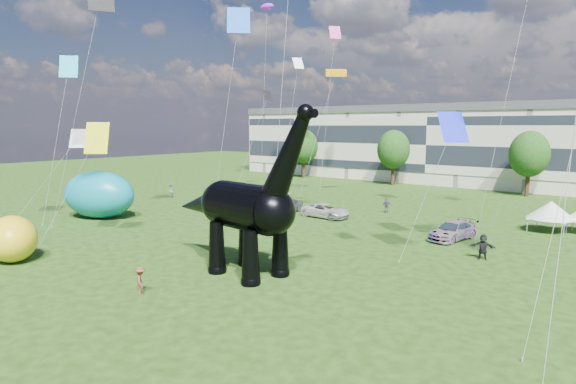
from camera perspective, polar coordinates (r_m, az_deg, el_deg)
The scene contains 16 objects.
ground at distance 30.82m, azimuth -12.93°, elevation -10.50°, with size 220.00×220.00×0.00m, color #16330C.
terrace_row at distance 85.92m, azimuth 17.48°, elevation 5.12°, with size 78.00×11.00×12.00m, color beige.
tree_far_left at distance 88.73m, azimuth 1.88°, elevation 5.74°, with size 5.20×5.20×9.44m.
tree_mid_left at distance 79.28m, azimuth 12.40°, elevation 5.31°, with size 5.20×5.20×9.44m.
tree_mid_right at distance 72.67m, azimuth 26.72°, elevation 4.43°, with size 5.20×5.20×9.44m.
dinosaur_sculpture at distance 31.40m, azimuth -5.51°, elevation -2.01°, with size 13.78×4.18×11.22m.
car_silver at distance 53.29m, azimuth -0.14°, elevation -1.64°, with size 1.87×4.65×1.58m, color #A6A6AB.
car_grey at distance 51.80m, azimuth -3.91°, elevation -2.01°, with size 1.54×4.41×1.45m, color gray.
car_white at distance 50.69m, azimuth 4.49°, elevation -2.22°, with size 2.44×5.29×1.47m, color silver.
car_dark at distance 43.21m, azimuth 18.94°, elevation -4.37°, with size 2.14×5.26×1.53m, color #595960.
gazebo_far at distance 49.78m, azimuth 28.71°, elevation -1.90°, with size 4.34×4.34×2.83m.
gazebo_left at distance 60.67m, azimuth -1.76°, elevation 0.60°, with size 5.16×5.16×2.74m.
inflatable_teal at distance 53.85m, azimuth -21.48°, elevation -0.28°, with size 7.92×4.95×4.95m, color #0C7F93.
inflatable_yellow at distance 39.45m, azimuth -29.88°, elevation -4.83°, with size 4.29×3.30×3.30m, color yellow.
visitors at distance 45.04m, azimuth -0.12°, elevation -3.30°, with size 53.46×39.19×1.87m.
kites at distance 63.99m, azimuth 0.71°, elevation 21.66°, with size 65.34×52.43×27.43m.
Camera 1 is at (23.09, -18.01, 9.62)m, focal length 30.00 mm.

